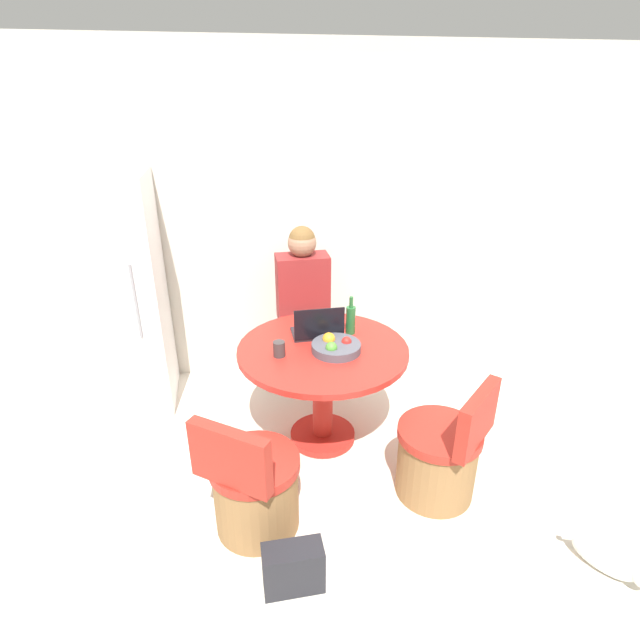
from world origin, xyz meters
TOP-DOWN VIEW (x-y plane):
  - ground_plane at (0.00, 0.00)m, footprint 12.00×12.00m
  - wall_back at (0.00, 1.44)m, footprint 7.00×0.06m
  - refrigerator at (-1.35, 1.07)m, footprint 0.66×0.66m
  - dining_table at (0.04, 0.32)m, footprint 1.12×1.12m
  - chair_near_left_corner at (-0.48, -0.38)m, footprint 0.57×0.57m
  - chair_near_right_corner at (0.63, -0.32)m, footprint 0.57×0.57m
  - person_seated at (0.03, 1.10)m, footprint 0.40×0.37m
  - laptop at (0.03, 0.48)m, footprint 0.34×0.22m
  - fruit_bowl at (0.11, 0.25)m, footprint 0.32×0.32m
  - coffee_cup at (-0.25, 0.26)m, footprint 0.08×0.08m
  - bottle at (0.27, 0.49)m, footprint 0.06×0.06m
  - cat at (1.27, -1.02)m, footprint 0.28×0.40m
  - handbag at (-0.33, -0.80)m, footprint 0.30×0.14m

SIDE VIEW (x-z plane):
  - ground_plane at x=0.00m, z-range 0.00..0.00m
  - cat at x=1.27m, z-range 0.00..0.16m
  - handbag at x=-0.33m, z-range 0.00..0.26m
  - chair_near_left_corner at x=-0.48m, z-range -0.13..0.67m
  - chair_near_right_corner at x=0.63m, z-range -0.13..0.67m
  - dining_table at x=0.04m, z-range 0.19..0.92m
  - person_seated at x=0.03m, z-range 0.07..1.42m
  - fruit_bowl at x=0.11m, z-range 0.71..0.82m
  - coffee_cup at x=-0.25m, z-range 0.73..0.83m
  - laptop at x=0.03m, z-range 0.67..0.90m
  - bottle at x=0.27m, z-range 0.70..0.97m
  - refrigerator at x=-1.35m, z-range 0.00..1.76m
  - wall_back at x=0.00m, z-range 0.00..2.60m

